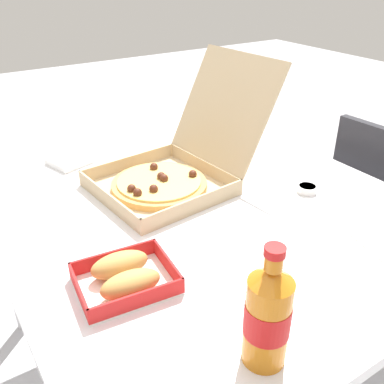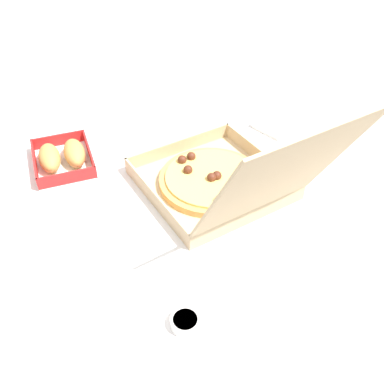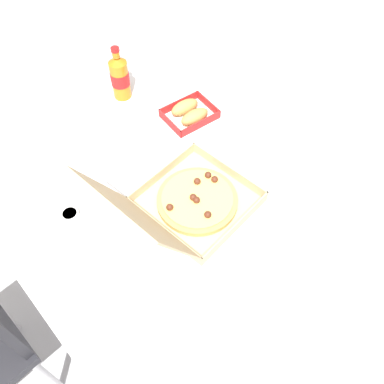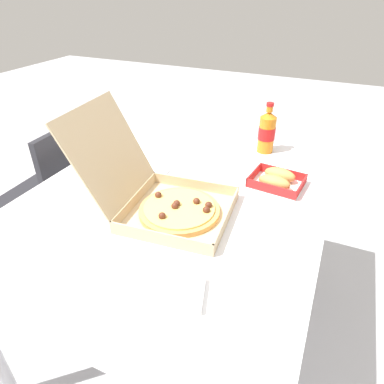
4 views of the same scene
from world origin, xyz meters
TOP-DOWN VIEW (x-y plane):
  - ground_plane at (0.00, 0.00)m, footprint 10.00×10.00m
  - dining_table at (0.00, 0.00)m, footprint 1.25×1.03m
  - pizza_box_open at (-0.09, -0.01)m, footprint 0.37×0.51m
  - bread_side_box at (0.23, -0.31)m, footprint 0.17×0.21m
  - cola_bottle at (0.51, -0.20)m, footprint 0.07×0.07m
  - paper_menu at (0.43, 0.27)m, footprint 0.24×0.19m
  - napkin_pile at (-0.40, -0.22)m, footprint 0.14×0.14m
  - dipping_sauce_cup at (0.15, 0.28)m, footprint 0.06×0.06m

SIDE VIEW (x-z plane):
  - ground_plane at x=0.00m, z-range 0.00..0.00m
  - dining_table at x=0.00m, z-range 0.29..1.01m
  - paper_menu at x=0.43m, z-range 0.72..0.72m
  - napkin_pile at x=-0.40m, z-range 0.72..0.74m
  - dipping_sauce_cup at x=0.15m, z-range 0.72..0.74m
  - bread_side_box at x=0.23m, z-range 0.72..0.77m
  - pizza_box_open at x=-0.09m, z-range 0.60..0.94m
  - cola_bottle at x=0.51m, z-range 0.70..0.93m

